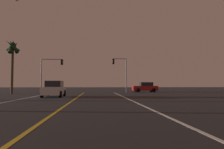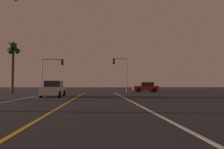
% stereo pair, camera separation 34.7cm
% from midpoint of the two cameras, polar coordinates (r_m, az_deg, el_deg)
% --- Properties ---
extents(lane_edge_right, '(0.16, 40.99, 0.01)m').
position_cam_midpoint_polar(lane_edge_right, '(13.44, 7.43, -8.33)').
color(lane_edge_right, silver).
rests_on(lane_edge_right, ground).
extents(lane_center_divider, '(0.16, 40.99, 0.01)m').
position_cam_midpoint_polar(lane_center_divider, '(13.32, -13.49, -8.33)').
color(lane_center_divider, gold).
rests_on(lane_center_divider, ground).
extents(car_oncoming, '(2.02, 4.30, 1.70)m').
position_cam_midpoint_polar(car_oncoming, '(22.88, -16.08, -3.89)').
color(car_oncoming, black).
rests_on(car_oncoming, ground).
extents(car_crossing_side, '(4.30, 2.02, 1.70)m').
position_cam_midpoint_polar(car_crossing_side, '(36.61, 8.85, -3.50)').
color(car_crossing_side, black).
rests_on(car_crossing_side, ground).
extents(traffic_light_near_right, '(2.45, 0.36, 5.63)m').
position_cam_midpoint_polar(traffic_light_near_right, '(34.41, 1.84, 1.94)').
color(traffic_light_near_right, '#4C4C51').
rests_on(traffic_light_near_right, ground).
extents(traffic_light_near_left, '(3.57, 0.36, 5.45)m').
position_cam_midpoint_polar(traffic_light_near_left, '(34.97, -16.48, 1.88)').
color(traffic_light_near_left, '#4C4C51').
rests_on(traffic_light_near_left, ground).
extents(palm_tree_left_far, '(2.12, 1.96, 7.91)m').
position_cam_midpoint_polar(palm_tree_left_far, '(33.10, -25.99, 5.95)').
color(palm_tree_left_far, '#473826').
rests_on(palm_tree_left_far, ground).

